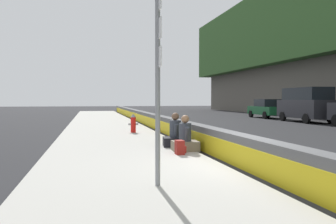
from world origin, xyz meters
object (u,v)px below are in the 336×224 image
Objects in this scene: seated_person_foreground at (185,139)px; parked_car_midline at (267,109)px; backpack at (180,148)px; route_sign_post at (158,69)px; parked_car_fourth at (306,104)px; fire_hydrant at (133,123)px; seated_person_middle at (175,136)px.

parked_car_midline is at bearing -34.32° from seated_person_foreground.
seated_person_foreground reaches higher than backpack.
route_sign_post reaches higher than seated_person_foreground.
backpack is 18.95m from parked_car_fourth.
parked_car_midline is (12.65, -13.66, 0.27)m from fire_hydrant.
seated_person_foreground is 18.22m from parked_car_fourth.
parked_car_midline is at bearing -35.95° from seated_person_middle.
route_sign_post is 3.24× the size of seated_person_middle.
parked_car_midline reaches higher than fire_hydrant.
route_sign_post reaches higher than parked_car_midline.
seated_person_foreground is 0.77m from backpack.
fire_hydrant is 0.82× the size of seated_person_foreground.
seated_person_middle is 0.24× the size of parked_car_midline.
fire_hydrant is at bearing 132.80° from parked_car_midline.
seated_person_middle is 1.73m from backpack.
route_sign_post is at bearing 162.92° from seated_person_middle.
parked_car_midline is at bearing 0.01° from parked_car_fourth.
route_sign_post is 0.70× the size of parked_car_fourth.
parked_car_midline is (5.86, 0.00, -0.49)m from parked_car_fourth.
parked_car_fourth reaches higher than parked_car_midline.
seated_person_middle reaches higher than backpack.
seated_person_middle is at bearing -9.30° from backpack.
seated_person_foreground is at bearing -176.74° from seated_person_middle.
fire_hydrant is 15.27m from parked_car_fourth.
backpack is at bearing -20.75° from route_sign_post.
parked_car_fourth is at bearing -44.79° from seated_person_foreground.
parked_car_fourth is (11.90, -12.88, 0.87)m from seated_person_middle.
parked_car_midline reaches higher than backpack.
parked_car_midline reaches higher than seated_person_middle.
route_sign_post is 27.07m from parked_car_midline.
seated_person_foreground is 2.70× the size of backpack.
seated_person_foreground is at bearing -26.35° from backpack.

